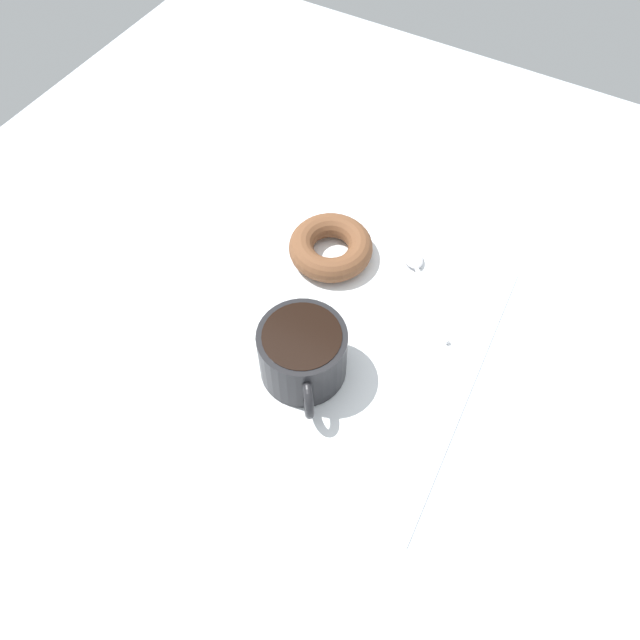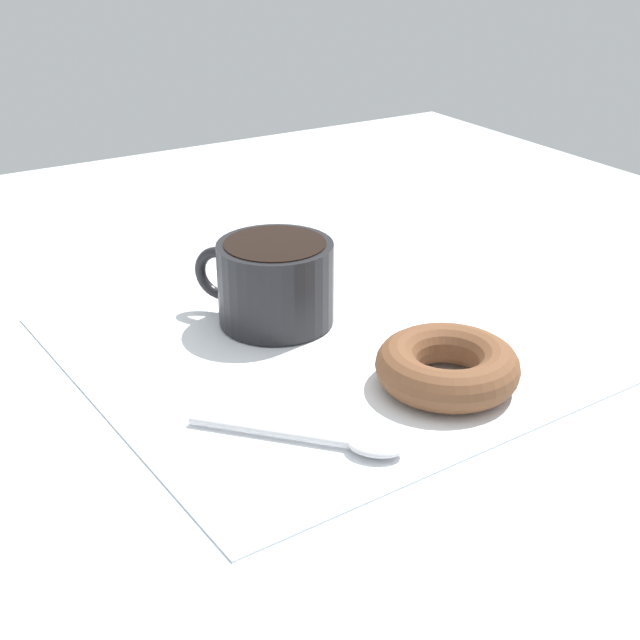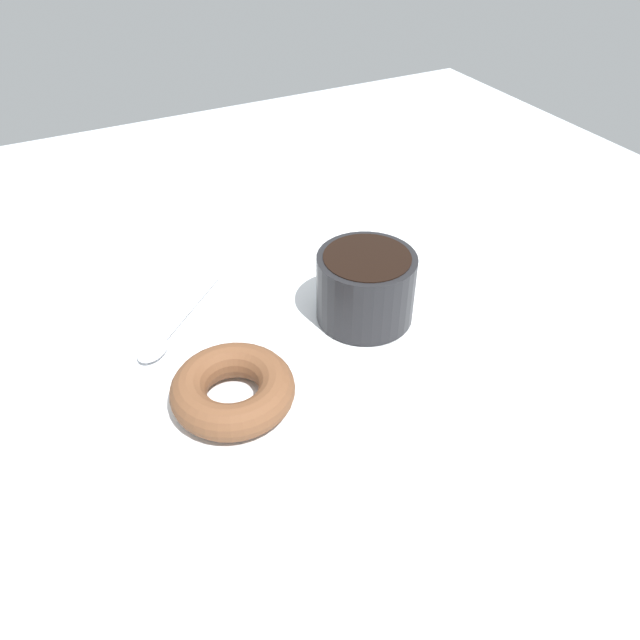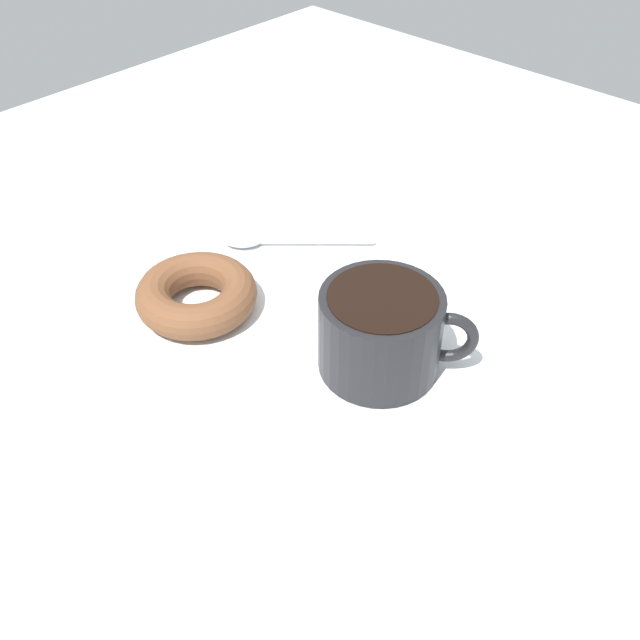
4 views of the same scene
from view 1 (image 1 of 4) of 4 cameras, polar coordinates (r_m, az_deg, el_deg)
name	(u,v)px [view 1 (image 1 of 4)]	position (r cm, az deg, el deg)	size (l,w,h in cm)	color
ground_plane	(330,347)	(71.27, 0.92, -2.44)	(120.00, 120.00, 2.00)	#B2BCC6
napkin	(320,331)	(71.05, 0.00, -0.97)	(35.84, 35.84, 0.30)	white
coffee_cup	(303,353)	(65.16, -1.59, -3.06)	(9.39, 10.91, 6.81)	black
donut	(331,247)	(76.36, 0.99, 6.67)	(10.27, 10.27, 3.03)	brown
spoon	(418,271)	(76.34, 8.97, 4.44)	(10.86, 11.52, 0.90)	silver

